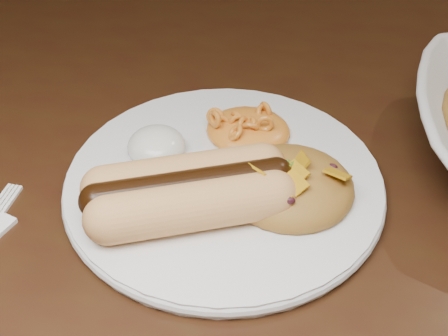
# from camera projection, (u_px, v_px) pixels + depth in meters

# --- Properties ---
(table) EXTENTS (1.60, 0.90, 0.75)m
(table) POSITION_uv_depth(u_px,v_px,m) (188.00, 238.00, 0.60)
(table) COLOR black
(table) RESTS_ON floor
(plate) EXTENTS (0.33, 0.33, 0.01)m
(plate) POSITION_uv_depth(u_px,v_px,m) (224.00, 183.00, 0.51)
(plate) COLOR silver
(plate) RESTS_ON table
(hotdog) EXTENTS (0.13, 0.12, 0.04)m
(hotdog) POSITION_uv_depth(u_px,v_px,m) (189.00, 191.00, 0.47)
(hotdog) COLOR #F0AC5D
(hotdog) RESTS_ON plate
(mac_and_cheese) EXTENTS (0.08, 0.08, 0.03)m
(mac_and_cheese) POSITION_uv_depth(u_px,v_px,m) (248.00, 121.00, 0.54)
(mac_and_cheese) COLOR orange
(mac_and_cheese) RESTS_ON plate
(sour_cream) EXTENTS (0.06, 0.06, 0.03)m
(sour_cream) POSITION_uv_depth(u_px,v_px,m) (156.00, 140.00, 0.52)
(sour_cream) COLOR silver
(sour_cream) RESTS_ON plate
(taco_salad) EXTENTS (0.10, 0.10, 0.05)m
(taco_salad) POSITION_uv_depth(u_px,v_px,m) (291.00, 176.00, 0.48)
(taco_salad) COLOR #BF3D18
(taco_salad) RESTS_ON plate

